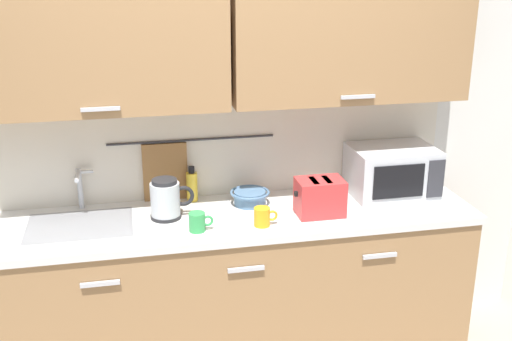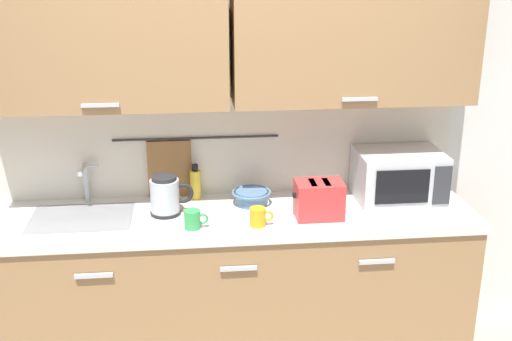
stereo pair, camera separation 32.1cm
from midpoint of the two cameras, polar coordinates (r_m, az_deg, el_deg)
name	(u,v)px [view 1 (the left image)]	position (r m, az deg, el deg)	size (l,w,h in m)	color
counter_unit	(233,289)	(3.51, -4.71, -10.65)	(2.53, 0.64, 0.90)	#997047
back_wall_assembly	(225,87)	(3.34, -5.57, 7.47)	(3.70, 0.41, 2.50)	silver
sink_faucet	(80,184)	(3.47, -18.15, -1.20)	(0.09, 0.17, 0.22)	#B2B5BA
microwave	(392,171)	(3.57, 9.62, -0.07)	(0.46, 0.35, 0.27)	silver
electric_kettle	(166,199)	(3.27, -10.88, -2.60)	(0.23, 0.16, 0.21)	black
dish_soap_bottle	(192,186)	(3.48, -8.42, -1.41)	(0.06, 0.06, 0.20)	yellow
mug_near_sink	(198,222)	(3.12, -8.22, -4.66)	(0.12, 0.08, 0.09)	green
mixing_bowl	(250,197)	(3.41, -3.25, -2.41)	(0.21, 0.21, 0.08)	#4C7093
toaster	(320,197)	(3.26, 2.96, -2.44)	(0.26, 0.17, 0.19)	red
mug_by_kettle	(263,217)	(3.14, -2.34, -4.23)	(0.12, 0.08, 0.09)	orange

